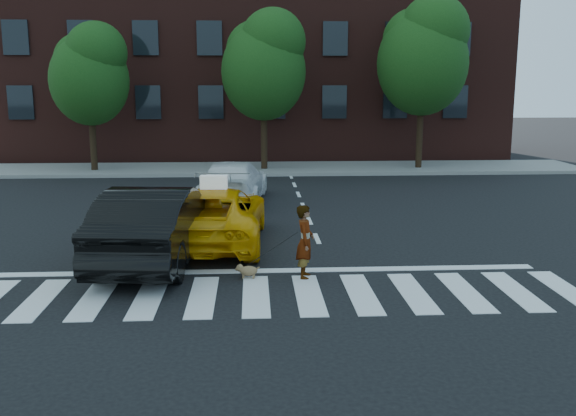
{
  "coord_description": "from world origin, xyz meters",
  "views": [
    {
      "loc": [
        -0.04,
        -11.55,
        3.96
      ],
      "look_at": [
        0.77,
        2.95,
        1.1
      ],
      "focal_mm": 40.0,
      "sensor_mm": 36.0,
      "label": 1
    }
  ],
  "objects_px": {
    "taxi": "(215,215)",
    "woman": "(305,242)",
    "black_sedan": "(156,224)",
    "tree_right": "(424,52)",
    "tree_mid": "(264,61)",
    "dog": "(247,270)",
    "white_suv": "(233,182)",
    "tree_left": "(90,71)"
  },
  "relations": [
    {
      "from": "white_suv",
      "to": "dog",
      "type": "height_order",
      "value": "white_suv"
    },
    {
      "from": "tree_mid",
      "to": "dog",
      "type": "relative_size",
      "value": 13.87
    },
    {
      "from": "tree_mid",
      "to": "black_sedan",
      "type": "height_order",
      "value": "tree_mid"
    },
    {
      "from": "white_suv",
      "to": "tree_right",
      "type": "bearing_deg",
      "value": -131.64
    },
    {
      "from": "white_suv",
      "to": "taxi",
      "type": "bearing_deg",
      "value": 93.01
    },
    {
      "from": "black_sedan",
      "to": "dog",
      "type": "relative_size",
      "value": 10.17
    },
    {
      "from": "taxi",
      "to": "white_suv",
      "type": "height_order",
      "value": "taxi"
    },
    {
      "from": "tree_left",
      "to": "dog",
      "type": "distance_m",
      "value": 17.8
    },
    {
      "from": "tree_left",
      "to": "dog",
      "type": "bearing_deg",
      "value": -66.87
    },
    {
      "from": "tree_left",
      "to": "white_suv",
      "type": "height_order",
      "value": "tree_left"
    },
    {
      "from": "dog",
      "to": "taxi",
      "type": "bearing_deg",
      "value": 115.07
    },
    {
      "from": "tree_mid",
      "to": "tree_right",
      "type": "bearing_deg",
      "value": -0.0
    },
    {
      "from": "woman",
      "to": "tree_mid",
      "type": "bearing_deg",
      "value": 11.34
    },
    {
      "from": "taxi",
      "to": "tree_left",
      "type": "bearing_deg",
      "value": -62.3
    },
    {
      "from": "black_sedan",
      "to": "white_suv",
      "type": "height_order",
      "value": "black_sedan"
    },
    {
      "from": "tree_mid",
      "to": "taxi",
      "type": "xyz_separation_m",
      "value": [
        -1.51,
        -12.91,
        -4.14
      ]
    },
    {
      "from": "woman",
      "to": "dog",
      "type": "height_order",
      "value": "woman"
    },
    {
      "from": "tree_right",
      "to": "black_sedan",
      "type": "xyz_separation_m",
      "value": [
        -9.74,
        -14.5,
        -4.41
      ]
    },
    {
      "from": "black_sedan",
      "to": "dog",
      "type": "distance_m",
      "value": 2.55
    },
    {
      "from": "tree_right",
      "to": "dog",
      "type": "xyz_separation_m",
      "value": [
        -7.71,
        -15.89,
        -5.09
      ]
    },
    {
      "from": "tree_left",
      "to": "white_suv",
      "type": "relative_size",
      "value": 1.35
    },
    {
      "from": "tree_right",
      "to": "woman",
      "type": "xyz_separation_m",
      "value": [
        -6.52,
        -15.9,
        -4.5
      ]
    },
    {
      "from": "tree_left",
      "to": "white_suv",
      "type": "bearing_deg",
      "value": -49.85
    },
    {
      "from": "taxi",
      "to": "dog",
      "type": "height_order",
      "value": "taxi"
    },
    {
      "from": "black_sedan",
      "to": "tree_left",
      "type": "bearing_deg",
      "value": -66.24
    },
    {
      "from": "dog",
      "to": "tree_right",
      "type": "bearing_deg",
      "value": 74.2
    },
    {
      "from": "white_suv",
      "to": "woman",
      "type": "distance_m",
      "value": 8.61
    },
    {
      "from": "tree_right",
      "to": "dog",
      "type": "height_order",
      "value": "tree_right"
    },
    {
      "from": "white_suv",
      "to": "woman",
      "type": "xyz_separation_m",
      "value": [
        1.7,
        -8.44,
        0.06
      ]
    },
    {
      "from": "tree_mid",
      "to": "white_suv",
      "type": "bearing_deg",
      "value": -99.24
    },
    {
      "from": "tree_mid",
      "to": "tree_right",
      "type": "height_order",
      "value": "tree_right"
    },
    {
      "from": "taxi",
      "to": "black_sedan",
      "type": "bearing_deg",
      "value": 55.15
    },
    {
      "from": "black_sedan",
      "to": "woman",
      "type": "bearing_deg",
      "value": 162.08
    },
    {
      "from": "black_sedan",
      "to": "white_suv",
      "type": "distance_m",
      "value": 7.21
    },
    {
      "from": "taxi",
      "to": "woman",
      "type": "relative_size",
      "value": 3.35
    },
    {
      "from": "tree_left",
      "to": "white_suv",
      "type": "distance_m",
      "value": 10.44
    },
    {
      "from": "tree_left",
      "to": "dog",
      "type": "relative_size",
      "value": 12.7
    },
    {
      "from": "taxi",
      "to": "white_suv",
      "type": "relative_size",
      "value": 1.06
    },
    {
      "from": "taxi",
      "to": "white_suv",
      "type": "bearing_deg",
      "value": -90.33
    },
    {
      "from": "tree_left",
      "to": "taxi",
      "type": "height_order",
      "value": "tree_left"
    },
    {
      "from": "woman",
      "to": "dog",
      "type": "relative_size",
      "value": 2.97
    },
    {
      "from": "tree_left",
      "to": "woman",
      "type": "distance_m",
      "value": 18.17
    }
  ]
}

